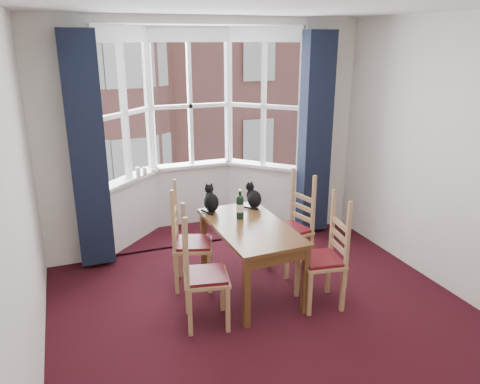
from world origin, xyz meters
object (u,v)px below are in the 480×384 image
chair_left_near (196,278)px  cat_right (254,197)px  candle_tall (138,172)px  chair_right_far (296,229)px  cat_left (211,201)px  candle_extra (153,171)px  candle_short (145,171)px  dining_table (250,234)px  wine_bottle (240,206)px  chair_right_near (329,260)px  chair_left_far (184,245)px

chair_left_near → cat_right: 1.35m
chair_left_near → cat_right: cat_right is taller
candle_tall → chair_right_far: bearing=-42.5°
chair_left_near → chair_right_far: size_ratio=1.00×
cat_right → candle_tall: cat_right is taller
cat_right → cat_left: bearing=173.8°
candle_extra → candle_short: bearing=-170.2°
dining_table → cat_right: size_ratio=4.54×
wine_bottle → candle_tall: bearing=118.8°
cat_left → dining_table: bearing=-65.6°
chair_left_near → candle_short: candle_short is taller
wine_bottle → chair_right_far: bearing=6.9°
dining_table → cat_right: bearing=64.0°
chair_right_near → wine_bottle: size_ratio=2.89×
cat_right → candle_short: size_ratio=2.78×
chair_right_far → wine_bottle: (-0.71, -0.09, 0.40)m
chair_left_near → chair_right_near: 1.33m
candle_tall → candle_extra: bearing=13.7°
dining_table → candle_extra: 1.89m
candle_tall → candle_extra: size_ratio=1.71×
dining_table → cat_left: (-0.25, 0.54, 0.21)m
chair_right_far → cat_right: size_ratio=3.09×
cat_left → candle_tall: (-0.60, 1.16, 0.08)m
chair_right_far → candle_tall: size_ratio=7.27×
cat_right → wine_bottle: size_ratio=0.94×
candle_short → candle_extra: 0.12m
chair_right_far → cat_left: (-0.93, 0.24, 0.38)m
cat_left → chair_left_far: bearing=-150.6°
cat_right → candle_tall: (-1.09, 1.22, 0.08)m
chair_right_far → cat_left: bearing=165.4°
candle_short → chair_right_far: bearing=-44.8°
chair_right_far → chair_left_far: bearing=178.5°
chair_left_far → dining_table: bearing=-28.6°
chair_right_far → candle_short: candle_short is taller
chair_right_near → candle_extra: candle_extra is taller
wine_bottle → candle_extra: bearing=111.7°
chair_left_far → cat_left: 0.57m
chair_left_near → candle_short: bearing=91.8°
cat_right → wine_bottle: (-0.27, -0.28, 0.03)m
chair_left_near → wine_bottle: size_ratio=2.89×
cat_right → chair_left_far: bearing=-169.7°
chair_left_near → candle_extra: size_ratio=12.47×
cat_right → candle_extra: cat_right is taller
chair_left_near → cat_right: (0.93, 0.90, 0.38)m
chair_left_near → cat_left: size_ratio=2.96×
candle_extra → wine_bottle: bearing=-68.3°
cat_right → candle_extra: bearing=124.9°
candle_short → chair_right_near: bearing=-58.3°
chair_left_far → cat_left: bearing=29.4°
candle_tall → chair_right_near: bearing=-56.3°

